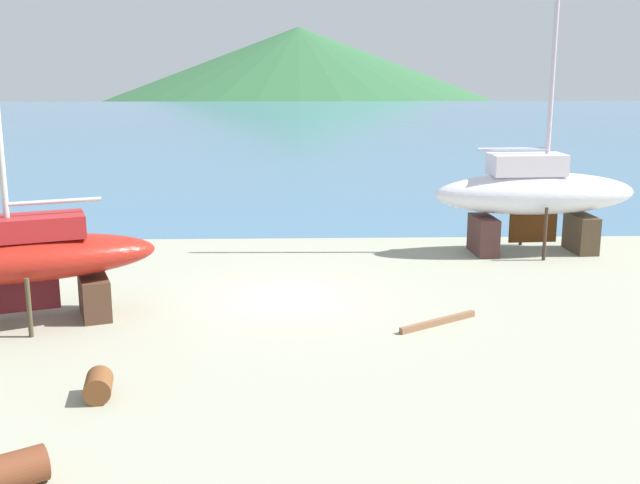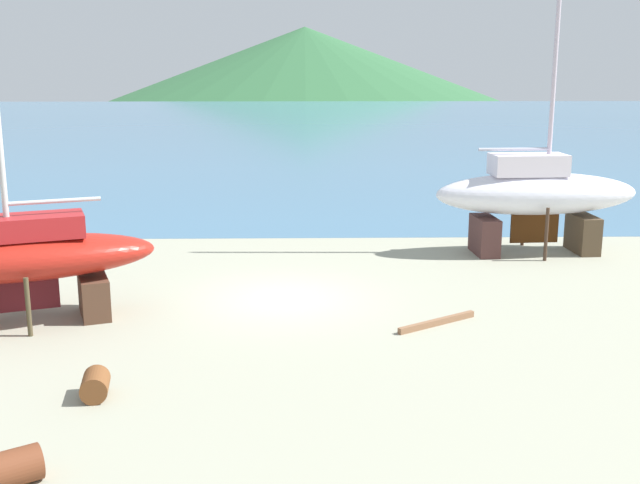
# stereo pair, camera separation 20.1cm
# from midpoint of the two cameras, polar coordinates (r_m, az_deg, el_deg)

# --- Properties ---
(ground_plane) EXTENTS (46.70, 46.70, 0.00)m
(ground_plane) POSITION_cam_midpoint_polar(r_m,az_deg,el_deg) (18.79, -3.15, -7.59)
(ground_plane) COLOR #9D9D88
(sea_water) EXTENTS (153.55, 105.09, 0.01)m
(sea_water) POSITION_cam_midpoint_polar(r_m,az_deg,el_deg) (82.08, -2.09, 8.37)
(sea_water) COLOR teal
(sea_water) RESTS_ON ground
(headland_hill) EXTENTS (156.33, 156.33, 28.79)m
(headland_hill) POSITION_cam_midpoint_polar(r_m,az_deg,el_deg) (187.38, -1.57, 10.97)
(headland_hill) COLOR #2F6239
(headland_hill) RESTS_ON ground
(sailboat_small_center) EXTENTS (6.87, 4.13, 10.20)m
(sailboat_small_center) POSITION_cam_midpoint_polar(r_m,az_deg,el_deg) (21.29, -20.85, -1.25)
(sailboat_small_center) COLOR #443B20
(sailboat_small_center) RESTS_ON ground
(sailboat_large_starboard) EXTENTS (7.23, 2.54, 13.06)m
(sailboat_large_starboard) POSITION_cam_midpoint_polar(r_m,az_deg,el_deg) (28.34, 15.10, 3.37)
(sailboat_large_starboard) COLOR brown
(sailboat_large_starboard) RESTS_ON ground
(barrel_rust_near) EXTENTS (1.06, 0.98, 0.60)m
(barrel_rust_near) POSITION_cam_midpoint_polar(r_m,az_deg,el_deg) (13.82, -21.51, -15.11)
(barrel_rust_near) COLOR brown
(barrel_rust_near) RESTS_ON ground
(barrel_rust_far) EXTENTS (0.67, 0.88, 0.55)m
(barrel_rust_far) POSITION_cam_midpoint_polar(r_m,az_deg,el_deg) (16.58, -16.15, -9.98)
(barrel_rust_far) COLOR brown
(barrel_rust_far) RESTS_ON ground
(timber_long_fore) EXTENTS (2.18, 1.49, 0.16)m
(timber_long_fore) POSITION_cam_midpoint_polar(r_m,az_deg,el_deg) (20.43, 8.30, -5.76)
(timber_long_fore) COLOR #895E41
(timber_long_fore) RESTS_ON ground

